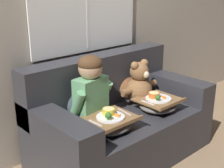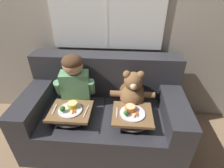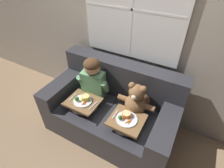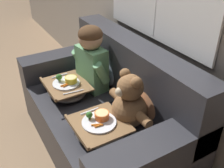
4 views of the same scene
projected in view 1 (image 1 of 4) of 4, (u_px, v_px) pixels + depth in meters
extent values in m
plane|color=#8E7051|center=(123.00, 155.00, 2.94)|extent=(14.00, 14.00, 0.00)
cube|color=#A89E8E|center=(84.00, 10.00, 2.90)|extent=(8.00, 0.05, 2.60)
cube|color=#2D2D33|center=(123.00, 135.00, 2.88)|extent=(1.62, 0.87, 0.43)
cube|color=#2D2D33|center=(99.00, 80.00, 2.95)|extent=(1.62, 0.22, 0.48)
cube|color=#2D2D33|center=(56.00, 127.00, 2.33)|extent=(0.22, 0.87, 0.21)
cube|color=#2D2D33|center=(172.00, 86.00, 3.22)|extent=(0.22, 0.87, 0.21)
cube|color=black|center=(125.00, 114.00, 2.79)|extent=(0.01, 0.61, 0.01)
ellipsoid|color=slate|center=(79.00, 96.00, 2.73)|extent=(0.37, 0.18, 0.38)
ellipsoid|color=#B2754C|center=(127.00, 82.00, 3.11)|extent=(0.34, 0.16, 0.35)
cube|color=#66A370|center=(91.00, 99.00, 2.62)|extent=(0.30, 0.19, 0.38)
sphere|color=tan|center=(90.00, 68.00, 2.53)|extent=(0.20, 0.20, 0.20)
ellipsoid|color=#4C331E|center=(90.00, 64.00, 2.51)|extent=(0.20, 0.20, 0.14)
cylinder|color=#66A370|center=(78.00, 103.00, 2.48)|extent=(0.09, 0.16, 0.21)
cylinder|color=#66A370|center=(105.00, 91.00, 2.72)|extent=(0.09, 0.16, 0.21)
sphere|color=brown|center=(139.00, 90.00, 3.01)|extent=(0.26, 0.26, 0.26)
sphere|color=brown|center=(139.00, 72.00, 2.95)|extent=(0.19, 0.19, 0.19)
sphere|color=brown|center=(135.00, 66.00, 2.88)|extent=(0.08, 0.08, 0.08)
sphere|color=brown|center=(144.00, 63.00, 2.97)|extent=(0.08, 0.08, 0.08)
sphere|color=beige|center=(146.00, 74.00, 2.90)|extent=(0.07, 0.07, 0.07)
sphere|color=black|center=(147.00, 74.00, 2.88)|extent=(0.02, 0.02, 0.02)
cylinder|color=brown|center=(127.00, 92.00, 2.90)|extent=(0.13, 0.07, 0.07)
cylinder|color=brown|center=(150.00, 84.00, 3.11)|extent=(0.13, 0.07, 0.07)
cylinder|color=brown|center=(144.00, 105.00, 2.92)|extent=(0.07, 0.12, 0.07)
cylinder|color=brown|center=(152.00, 102.00, 2.99)|extent=(0.07, 0.12, 0.07)
ellipsoid|color=slate|center=(111.00, 125.00, 2.49)|extent=(0.38, 0.32, 0.10)
cube|color=brown|center=(110.00, 118.00, 2.47)|extent=(0.39, 0.34, 0.01)
cube|color=brown|center=(125.00, 123.00, 2.36)|extent=(0.39, 0.02, 0.02)
cylinder|color=silver|center=(110.00, 117.00, 2.47)|extent=(0.23, 0.23, 0.01)
cylinder|color=yellow|center=(109.00, 111.00, 2.50)|extent=(0.10, 0.10, 0.05)
cylinder|color=#E5D189|center=(109.00, 109.00, 2.49)|extent=(0.09, 0.09, 0.01)
sphere|color=#38702D|center=(108.00, 116.00, 2.39)|extent=(0.05, 0.05, 0.05)
cylinder|color=#7A9E56|center=(108.00, 119.00, 2.40)|extent=(0.02, 0.02, 0.02)
cylinder|color=orange|center=(117.00, 116.00, 2.46)|extent=(0.02, 0.06, 0.01)
cylinder|color=orange|center=(117.00, 115.00, 2.48)|extent=(0.03, 0.05, 0.01)
cube|color=silver|center=(95.00, 123.00, 2.37)|extent=(0.02, 0.14, 0.01)
cube|color=silver|center=(124.00, 112.00, 2.57)|extent=(0.03, 0.17, 0.01)
ellipsoid|color=slate|center=(158.00, 105.00, 2.87)|extent=(0.36, 0.34, 0.10)
cube|color=brown|center=(158.00, 100.00, 2.85)|extent=(0.37, 0.35, 0.01)
cube|color=brown|center=(173.00, 104.00, 2.73)|extent=(0.37, 0.02, 0.02)
cylinder|color=silver|center=(158.00, 98.00, 2.85)|extent=(0.24, 0.24, 0.01)
cylinder|color=orange|center=(154.00, 95.00, 2.85)|extent=(0.10, 0.10, 0.05)
cylinder|color=#E5D189|center=(154.00, 93.00, 2.84)|extent=(0.09, 0.09, 0.01)
sphere|color=#38702D|center=(158.00, 97.00, 2.76)|extent=(0.05, 0.05, 0.05)
cylinder|color=#7A9E56|center=(158.00, 100.00, 2.77)|extent=(0.02, 0.02, 0.02)
cylinder|color=orange|center=(163.00, 98.00, 2.83)|extent=(0.04, 0.07, 0.01)
cylinder|color=orange|center=(164.00, 97.00, 2.85)|extent=(0.02, 0.06, 0.01)
cube|color=silver|center=(148.00, 103.00, 2.75)|extent=(0.02, 0.14, 0.01)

